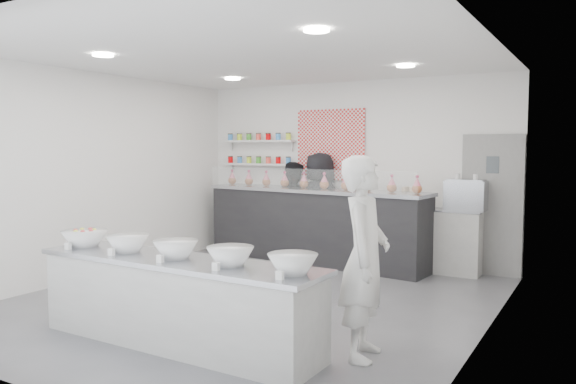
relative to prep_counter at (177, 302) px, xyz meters
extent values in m
plane|color=#515156|center=(-0.22, 1.63, -0.42)|extent=(6.00, 6.00, 0.00)
plane|color=white|center=(-0.22, 1.63, 2.58)|extent=(6.00, 6.00, 0.00)
plane|color=white|center=(-0.22, 4.63, 1.08)|extent=(5.50, 0.00, 5.50)
plane|color=white|center=(-2.97, 1.63, 1.08)|extent=(0.00, 6.00, 6.00)
plane|color=white|center=(2.53, 1.63, 1.08)|extent=(0.00, 6.00, 6.00)
cube|color=gray|center=(2.08, 4.60, 0.63)|extent=(0.88, 0.04, 2.10)
cube|color=red|center=(-0.57, 4.61, 1.53)|extent=(1.25, 0.03, 1.20)
cube|color=silver|center=(-1.97, 4.53, 1.18)|extent=(1.45, 0.22, 0.04)
cube|color=silver|center=(-1.97, 4.53, 1.60)|extent=(1.45, 0.22, 0.04)
cylinder|color=white|center=(-1.62, 0.63, 2.56)|extent=(0.24, 0.24, 0.02)
cylinder|color=white|center=(1.18, 0.63, 2.56)|extent=(0.24, 0.24, 0.02)
cylinder|color=white|center=(-1.62, 3.23, 2.56)|extent=(0.24, 0.24, 0.02)
cylinder|color=white|center=(1.18, 3.23, 2.56)|extent=(0.24, 0.24, 0.02)
cube|color=#A8A8A4|center=(0.00, 0.00, 0.00)|extent=(3.11, 0.76, 0.84)
cube|color=black|center=(-0.65, 4.14, 0.19)|extent=(4.02, 1.15, 1.23)
cube|color=white|center=(-0.68, 3.80, 0.97)|extent=(3.89, 0.44, 0.34)
cube|color=#A8A8A4|center=(1.33, 4.41, 0.07)|extent=(1.31, 0.42, 0.98)
cube|color=#93969E|center=(1.74, 4.41, 0.77)|extent=(0.58, 0.40, 0.44)
imported|color=silver|center=(1.69, 0.60, 0.50)|extent=(0.57, 0.74, 1.83)
imported|color=black|center=(-1.21, 4.39, 0.41)|extent=(0.82, 0.65, 1.65)
imported|color=black|center=(-0.67, 4.39, 0.49)|extent=(1.03, 0.85, 1.82)
camera|label=1|loc=(3.57, -4.06, 1.48)|focal=35.00mm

